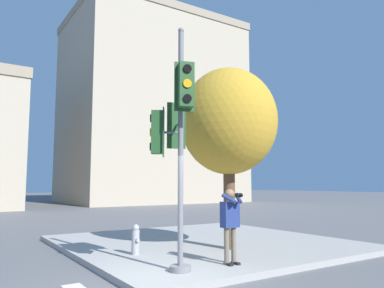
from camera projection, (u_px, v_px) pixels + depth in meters
name	position (u px, v px, depth m)	size (l,w,h in m)	color
sidewalk_corner	(203.00, 243.00, 11.61)	(8.00, 8.00, 0.15)	#9E9B96
traffic_signal_pole	(175.00, 131.00, 7.85)	(0.91, 1.28, 5.13)	slate
person_photographer	(230.00, 219.00, 8.32)	(0.50, 0.53, 1.65)	black
street_tree	(229.00, 122.00, 10.57)	(2.74, 2.74, 5.04)	brown
fire_hydrant	(136.00, 240.00, 9.40)	(0.19, 0.25, 0.75)	#99999E
building_right	(151.00, 112.00, 41.34)	(17.64, 13.24, 19.72)	tan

